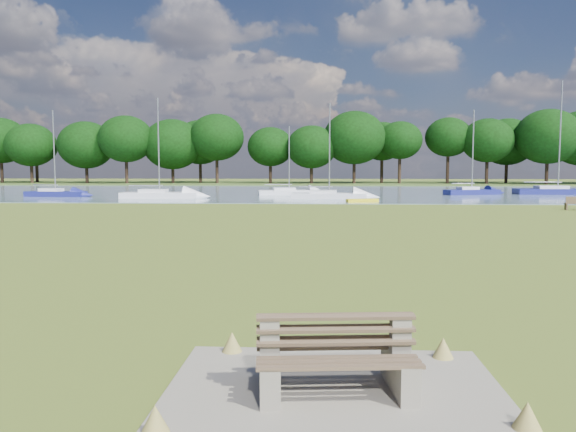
# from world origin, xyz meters

# --- Properties ---
(ground) EXTENTS (220.00, 220.00, 0.00)m
(ground) POSITION_xyz_m (0.00, 0.00, 0.00)
(ground) COLOR olive
(river) EXTENTS (220.00, 40.00, 0.10)m
(river) POSITION_xyz_m (0.00, 42.00, 0.00)
(river) COLOR slate
(river) RESTS_ON ground
(far_bank) EXTENTS (220.00, 20.00, 0.40)m
(far_bank) POSITION_xyz_m (0.00, 72.00, 0.00)
(far_bank) COLOR #4C6626
(far_bank) RESTS_ON ground
(concrete_pad) EXTENTS (4.20, 3.20, 0.10)m
(concrete_pad) POSITION_xyz_m (0.00, -14.00, 0.05)
(concrete_pad) COLOR gray
(concrete_pad) RESTS_ON ground
(bench_pair) EXTENTS (2.03, 1.32, 1.04)m
(bench_pair) POSITION_xyz_m (0.00, -14.00, 0.52)
(bench_pair) COLOR gray
(bench_pair) RESTS_ON concrete_pad
(kayak) EXTENTS (2.66, 1.41, 0.26)m
(kayak) POSITION_xyz_m (3.21, 24.00, 0.18)
(kayak) COLOR yellow
(kayak) RESTS_ON river
(tree_line) EXTENTS (124.46, 8.95, 10.83)m
(tree_line) POSITION_xyz_m (-9.41, 68.00, 6.44)
(tree_line) COLOR black
(tree_line) RESTS_ON far_bank
(sailboat_0) EXTENTS (5.70, 2.05, 8.02)m
(sailboat_0) POSITION_xyz_m (-24.99, 30.56, 0.52)
(sailboat_0) COLOR navy
(sailboat_0) RESTS_ON river
(sailboat_1) EXTENTS (6.83, 2.07, 8.84)m
(sailboat_1) POSITION_xyz_m (-14.53, 28.56, 0.52)
(sailboat_1) COLOR white
(sailboat_1) RESTS_ON river
(sailboat_3) EXTENTS (6.72, 2.44, 8.34)m
(sailboat_3) POSITION_xyz_m (0.60, 28.84, 0.49)
(sailboat_3) COLOR white
(sailboat_3) RESTS_ON river
(sailboat_4) EXTENTS (6.32, 2.87, 6.79)m
(sailboat_4) POSITION_xyz_m (-3.27, 35.01, 0.47)
(sailboat_4) COLOR white
(sailboat_4) RESTS_ON river
(sailboat_5) EXTENTS (5.77, 3.11, 8.42)m
(sailboat_5) POSITION_xyz_m (15.01, 36.38, 0.54)
(sailboat_5) COLOR navy
(sailboat_5) RESTS_ON river
(sailboat_7) EXTENTS (8.41, 2.36, 11.40)m
(sailboat_7) POSITION_xyz_m (23.94, 37.71, 0.58)
(sailboat_7) COLOR navy
(sailboat_7) RESTS_ON river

